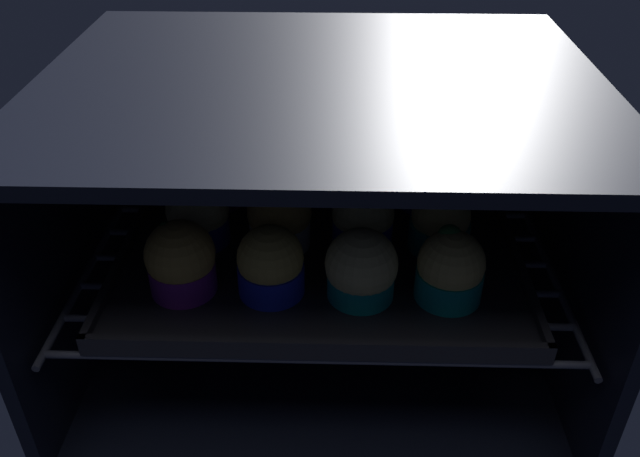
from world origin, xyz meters
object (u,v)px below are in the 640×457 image
Objects in this scene: muffin_row1_col1 at (279,218)px; muffin_row1_col2 at (363,219)px; muffin_row0_col1 at (271,264)px; muffin_row2_col2 at (355,179)px; muffin_row0_col2 at (361,269)px; muffin_row0_col0 at (181,261)px; muffin_row0_col3 at (450,269)px; muffin_row1_col3 at (440,221)px; muffin_row2_col3 at (429,180)px; muffin_row2_col1 at (284,177)px; muffin_row1_col0 at (198,215)px; baking_tray at (320,246)px; muffin_row2_col0 at (215,177)px.

muffin_row1_col2 is (9.73, 0.43, -0.28)cm from muffin_row1_col1.
muffin_row0_col1 reaches higher than muffin_row2_col2.
muffin_row0_col2 is 1.01× the size of muffin_row1_col2.
muffin_row0_col1 is at bearing -0.32° from muffin_row0_col0.
muffin_row0_col0 is at bearing 179.20° from muffin_row0_col3.
muffin_row1_col3 is at bearing -46.10° from muffin_row2_col2.
muffin_row1_col3 is at bearing -88.63° from muffin_row2_col3.
muffin_row2_col1 is (-9.44, 18.98, 0.25)cm from muffin_row0_col2.
muffin_row0_col1 is 0.97× the size of muffin_row1_col1.
muffin_row0_col1 is at bearing 178.96° from muffin_row0_col3.
muffin_row0_col2 is 21.20cm from muffin_row2_col1.
muffin_row0_col0 is 1.04× the size of muffin_row1_col0.
muffin_row0_col1 is 0.97× the size of muffin_row2_col3.
muffin_row2_col2 is at bearing 116.38° from muffin_row0_col3.
muffin_row0_col2 is 19.25cm from muffin_row2_col2.
muffin_row2_col1 is 18.59cm from muffin_row2_col3.
muffin_row2_col3 is (18.58, -0.37, 0.02)cm from muffin_row2_col1.
muffin_row1_col3 is (28.26, -0.56, -0.03)cm from muffin_row1_col0.
muffin_row0_col3 is (18.77, -0.34, 0.09)cm from muffin_row0_col1.
muffin_row0_col0 reaches higher than muffin_row2_col2.
muffin_row2_col2 is at bearing 45.14° from muffin_row0_col0.
muffin_row1_col1 reaches higher than muffin_row1_col0.
muffin_row0_col1 is 0.92× the size of muffin_row2_col1.
muffin_row0_col3 and muffin_row1_col3 have the same top height.
muffin_row1_col1 is at bearing -176.19° from baking_tray.
muffin_row1_col1 is 13.44cm from muffin_row2_col2.
muffin_row2_col2 is at bearing 133.90° from muffin_row1_col3.
muffin_row0_col2 is 0.96× the size of muffin_row1_col1.
baking_tray is 5.58× the size of muffin_row1_col3.
muffin_row1_col3 reaches higher than muffin_row2_col2.
muffin_row1_col3 is at bearing 89.25° from muffin_row0_col3.
muffin_row1_col2 is 1.02× the size of muffin_row2_col2.
muffin_row0_col0 is 1.00× the size of muffin_row1_col3.
muffin_row2_col2 is at bearing 94.27° from muffin_row1_col2.
muffin_row0_col0 is 19.00cm from muffin_row0_col2.
muffin_row1_col1 and muffin_row1_col3 have the same top height.
muffin_row1_col1 is 18.66cm from muffin_row1_col3.
muffin_row0_col2 is 13.15cm from muffin_row1_col3.
muffin_row0_col1 is at bearing -64.38° from muffin_row2_col0.
muffin_row0_col0 is 1.01× the size of muffin_row1_col1.
muffin_row0_col3 is 1.00× the size of muffin_row1_col1.
muffin_row1_col0 is 0.97× the size of muffin_row1_col1.
muffin_row0_col3 and muffin_row1_col1 have the same top height.
baking_tray is 16.94cm from muffin_row2_col3.
muffin_row0_col3 and muffin_row2_col3 have the same top height.
muffin_row1_col2 is 20.91cm from muffin_row2_col0.
muffin_row0_col0 is at bearing -91.94° from muffin_row2_col0.
muffin_row2_col0 is at bearing 88.06° from muffin_row0_col0.
muffin_row0_col3 is 1.06× the size of muffin_row1_col2.
muffin_row2_col3 is at bearing 32.86° from muffin_row0_col0.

